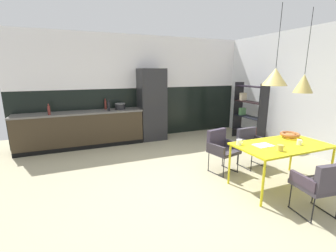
{
  "coord_description": "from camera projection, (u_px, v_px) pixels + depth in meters",
  "views": [
    {
      "loc": [
        -1.81,
        -3.22,
        1.89
      ],
      "look_at": [
        -0.13,
        0.83,
        0.87
      ],
      "focal_mm": 24.89,
      "sensor_mm": 36.0,
      "label": 1
    }
  ],
  "objects": [
    {
      "name": "kitchen_counter",
      "position": [
        82.0,
        129.0,
        5.94
      ],
      "size": [
        3.07,
        0.63,
        0.91
      ],
      "color": "#362B1C",
      "rests_on": "ground"
    },
    {
      "name": "pendant_lamp_over_table_far",
      "position": [
        304.0,
        83.0,
        3.68
      ],
      "size": [
        0.3,
        0.3,
        1.26
      ],
      "color": "black"
    },
    {
      "name": "armchair_by_stool",
      "position": [
        250.0,
        142.0,
        4.74
      ],
      "size": [
        0.51,
        0.49,
        0.76
      ],
      "rotation": [
        0.0,
        0.0,
        3.2
      ],
      "color": "#38333B",
      "rests_on": "ground"
    },
    {
      "name": "bottle_wine_green",
      "position": [
        49.0,
        110.0,
        5.42
      ],
      "size": [
        0.06,
        0.06,
        0.26
      ],
      "color": "maroon",
      "rests_on": "kitchen_counter"
    },
    {
      "name": "cooking_pot",
      "position": [
        120.0,
        106.0,
        6.23
      ],
      "size": [
        0.27,
        0.27,
        0.19
      ],
      "color": "black",
      "rests_on": "kitchen_counter"
    },
    {
      "name": "armchair_corner_seat",
      "position": [
        322.0,
        182.0,
        3.01
      ],
      "size": [
        0.54,
        0.53,
        0.78
      ],
      "rotation": [
        0.0,
        0.0,
        -0.14
      ],
      "color": "#38333B",
      "rests_on": "ground"
    },
    {
      "name": "armchair_near_window",
      "position": [
        221.0,
        145.0,
        4.46
      ],
      "size": [
        0.57,
        0.56,
        0.81
      ],
      "rotation": [
        0.0,
        0.0,
        3.36
      ],
      "color": "#38333B",
      "rests_on": "ground"
    },
    {
      "name": "bottle_oil_tall",
      "position": [
        105.0,
        105.0,
        6.21
      ],
      "size": [
        0.06,
        0.06,
        0.29
      ],
      "color": "maroon",
      "rests_on": "kitchen_counter"
    },
    {
      "name": "refrigerator_column",
      "position": [
        152.0,
        105.0,
        6.53
      ],
      "size": [
        0.7,
        0.6,
        1.98
      ],
      "primitive_type": "cube",
      "color": "#232326",
      "rests_on": "ground"
    },
    {
      "name": "mug_short_terracotta",
      "position": [
        280.0,
        148.0,
        3.47
      ],
      "size": [
        0.13,
        0.09,
        0.09
      ],
      "color": "gold",
      "rests_on": "dining_table"
    },
    {
      "name": "back_wall_panel_upper",
      "position": [
        138.0,
        62.0,
        6.49
      ],
      "size": [
        6.62,
        0.12,
        1.44
      ],
      "primitive_type": "cube",
      "color": "white",
      "rests_on": "back_wall_splashback_dark"
    },
    {
      "name": "open_book",
      "position": [
        263.0,
        145.0,
        3.73
      ],
      "size": [
        0.29,
        0.22,
        0.02
      ],
      "color": "white",
      "rests_on": "dining_table"
    },
    {
      "name": "fruit_bowl",
      "position": [
        290.0,
        135.0,
        4.16
      ],
      "size": [
        0.33,
        0.33,
        0.09
      ],
      "color": "#B2662D",
      "rests_on": "dining_table"
    },
    {
      "name": "pendant_lamp_over_table_near",
      "position": [
        275.0,
        77.0,
        3.43
      ],
      "size": [
        0.36,
        0.36,
        1.13
      ],
      "color": "black"
    },
    {
      "name": "mug_glass_clear",
      "position": [
        239.0,
        142.0,
        3.76
      ],
      "size": [
        0.13,
        0.08,
        0.09
      ],
      "color": "white",
      "rests_on": "dining_table"
    },
    {
      "name": "dining_table",
      "position": [
        282.0,
        147.0,
        3.81
      ],
      "size": [
        1.54,
        0.84,
        0.73
      ],
      "color": "yellow",
      "rests_on": "ground"
    },
    {
      "name": "ground_plane",
      "position": [
        193.0,
        184.0,
        4.0
      ],
      "size": [
        8.76,
        8.76,
        0.0
      ],
      "primitive_type": "plane",
      "color": "tan"
    },
    {
      "name": "side_wall_right",
      "position": [
        332.0,
        94.0,
        4.89
      ],
      "size": [
        0.12,
        6.74,
        2.87
      ],
      "primitive_type": "cube",
      "color": "white",
      "rests_on": "ground"
    },
    {
      "name": "bottle_vinegar_dark",
      "position": [
        109.0,
        106.0,
        5.99
      ],
      "size": [
        0.06,
        0.06,
        0.28
      ],
      "color": "black",
      "rests_on": "kitchen_counter"
    },
    {
      "name": "open_shelf_unit",
      "position": [
        249.0,
        111.0,
        6.42
      ],
      "size": [
        0.3,
        1.01,
        1.6
      ],
      "rotation": [
        0.0,
        0.0,
        -1.57
      ],
      "color": "black",
      "rests_on": "ground"
    },
    {
      "name": "back_wall_splashback_dark",
      "position": [
        140.0,
        113.0,
        6.82
      ],
      "size": [
        6.62,
        0.12,
        1.44
      ],
      "primitive_type": "cube",
      "color": "black",
      "rests_on": "ground"
    },
    {
      "name": "mug_tall_blue",
      "position": [
        299.0,
        142.0,
        3.77
      ],
      "size": [
        0.11,
        0.07,
        0.09
      ],
      "color": "white",
      "rests_on": "dining_table"
    }
  ]
}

